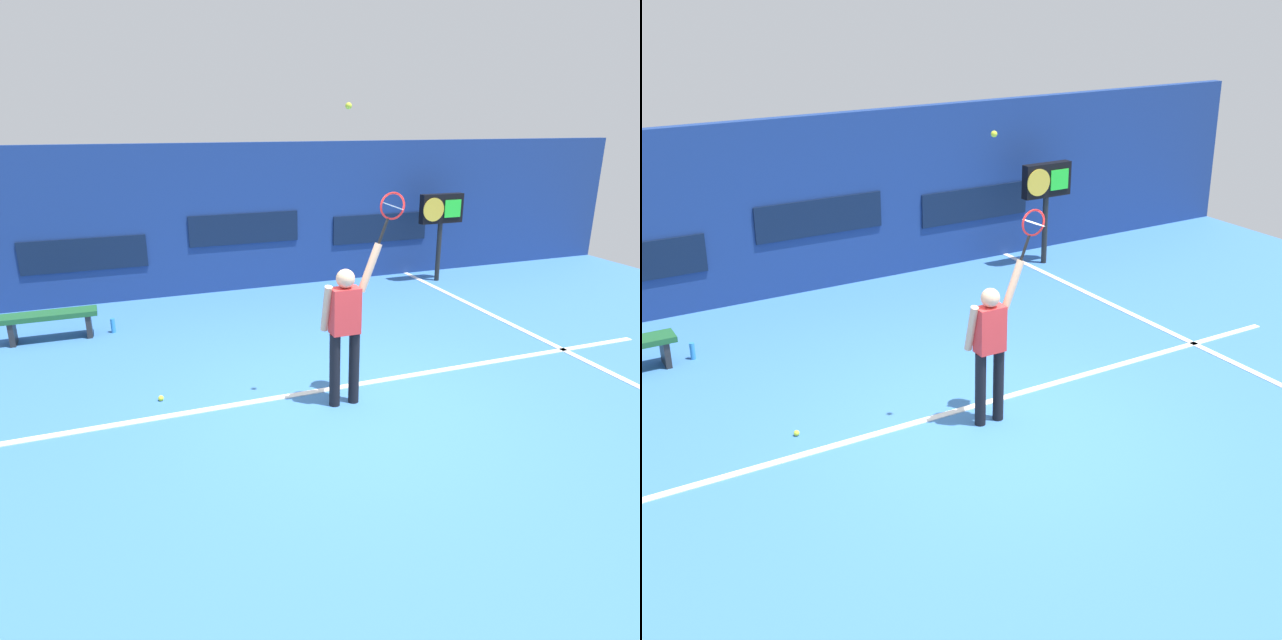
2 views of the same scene
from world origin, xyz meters
TOP-DOWN VIEW (x-y plane):
  - ground_plane at (0.00, 0.00)m, footprint 18.00×18.00m
  - back_wall at (0.00, 5.61)m, footprint 18.00×0.20m
  - sponsor_banner_center at (0.00, 5.49)m, footprint 2.20×0.03m
  - sponsor_banner_portside at (-3.00, 5.49)m, footprint 2.20×0.03m
  - sponsor_banner_starboard at (3.00, 5.49)m, footprint 2.20×0.03m
  - court_baseline at (0.00, 0.58)m, footprint 10.00×0.10m
  - court_sideline at (3.68, 2.00)m, footprint 0.10×7.00m
  - tennis_player at (-0.08, 0.18)m, footprint 0.69×0.31m
  - tennis_racket at (0.46, 0.17)m, footprint 0.40×0.27m
  - tennis_ball at (-0.11, 0.11)m, footprint 0.07×0.07m
  - scoreboard_clock at (4.01, 4.72)m, footprint 0.96×0.20m
  - court_bench at (-3.56, 3.77)m, footprint 1.40×0.36m
  - water_bottle at (-2.65, 3.77)m, footprint 0.07×0.07m
  - spare_ball at (-2.18, 1.03)m, footprint 0.07×0.07m

SIDE VIEW (x-z plane):
  - ground_plane at x=0.00m, z-range 0.00..0.00m
  - court_baseline at x=0.00m, z-range 0.00..0.01m
  - court_sideline at x=3.68m, z-range 0.00..0.01m
  - spare_ball at x=-2.18m, z-range 0.00..0.07m
  - water_bottle at x=-2.65m, z-range 0.00..0.24m
  - court_bench at x=-3.56m, z-range 0.11..0.56m
  - sponsor_banner_portside at x=-3.00m, z-range 0.66..1.26m
  - tennis_player at x=-0.08m, z-range 0.03..1.99m
  - sponsor_banner_starboard at x=3.00m, z-range 0.77..1.37m
  - sponsor_banner_center at x=0.00m, z-range 0.95..1.55m
  - back_wall at x=0.00m, z-range 0.00..2.89m
  - scoreboard_clock at x=4.01m, z-range 0.53..2.38m
  - tennis_racket at x=0.46m, z-range 2.02..2.65m
  - tennis_ball at x=-0.11m, z-range 3.38..3.45m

